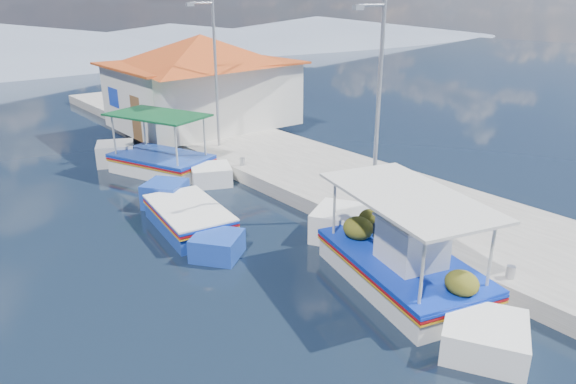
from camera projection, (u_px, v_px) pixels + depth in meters
ground at (299, 297)px, 12.12m from camera, size 160.00×160.00×0.00m
quay at (318, 174)px, 19.88m from camera, size 5.00×44.00×0.50m
bollards at (287, 180)px, 17.96m from camera, size 0.20×17.20×0.30m
main_caique at (399, 265)px, 12.54m from camera, size 3.61×7.60×2.59m
caique_green_canopy at (161, 163)px, 20.69m from camera, size 3.73×6.56×2.63m
caique_blue_hull at (188, 219)px, 15.69m from camera, size 2.27×5.94×1.07m
harbor_building at (202, 79)px, 25.77m from camera, size 10.49×10.49×4.40m
lamp_post_near at (377, 98)px, 14.88m from camera, size 1.21×0.14×6.00m
lamp_post_far at (214, 67)px, 21.48m from camera, size 1.21×0.14×6.00m
mountain_ridge at (15, 42)px, 56.30m from camera, size 171.40×96.00×5.50m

